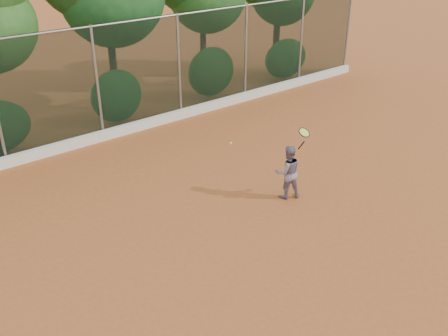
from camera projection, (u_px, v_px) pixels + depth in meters
ground at (253, 234)px, 10.99m from camera, size 80.00×80.00×0.00m
concrete_curb at (106, 135)px, 15.62m from camera, size 24.00×0.20×0.30m
tennis_player at (288, 172)px, 12.17m from camera, size 0.83×0.75×1.38m
chainlink_fence at (97, 81)px, 14.97m from camera, size 24.09×0.09×3.50m
tennis_racket at (304, 134)px, 11.78m from camera, size 0.30×0.29×0.58m
tennis_ball_in_flight at (231, 143)px, 11.39m from camera, size 0.06×0.06×0.06m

